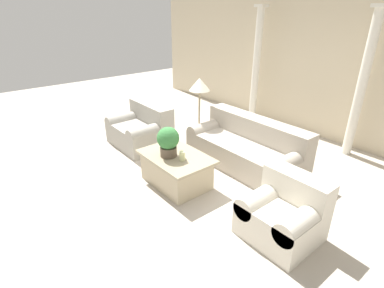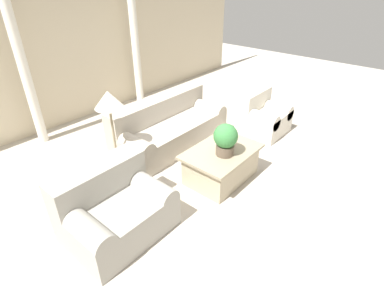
# 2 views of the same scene
# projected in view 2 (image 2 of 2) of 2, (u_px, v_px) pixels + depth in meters

# --- Properties ---
(ground_plane) EXTENTS (16.00, 16.00, 0.00)m
(ground_plane) POSITION_uv_depth(u_px,v_px,m) (196.00, 167.00, 4.81)
(ground_plane) COLOR #BCB2A3
(wall_back) EXTENTS (10.00, 0.06, 3.20)m
(wall_back) POSITION_uv_depth(u_px,v_px,m) (72.00, 39.00, 5.74)
(wall_back) COLOR beige
(wall_back) RESTS_ON ground_plane
(sofa_long) EXTENTS (2.10, 0.92, 0.81)m
(sofa_long) POSITION_uv_depth(u_px,v_px,m) (169.00, 127.00, 5.31)
(sofa_long) COLOR #ADA393
(sofa_long) RESTS_ON ground_plane
(loveseat) EXTENTS (1.17, 0.92, 0.81)m
(loveseat) POSITION_uv_depth(u_px,v_px,m) (114.00, 208.00, 3.50)
(loveseat) COLOR #A39E93
(loveseat) RESTS_ON ground_plane
(coffee_table) EXTENTS (1.13, 0.78, 0.50)m
(coffee_table) POSITION_uv_depth(u_px,v_px,m) (221.00, 164.00, 4.43)
(coffee_table) COLOR tan
(coffee_table) RESTS_ON ground_plane
(potted_plant) EXTENTS (0.34, 0.34, 0.46)m
(potted_plant) POSITION_uv_depth(u_px,v_px,m) (226.00, 139.00, 4.09)
(potted_plant) COLOR brown
(potted_plant) RESTS_ON coffee_table
(pillar_candle) EXTENTS (0.08, 0.08, 0.15)m
(pillar_candle) POSITION_uv_depth(u_px,v_px,m) (231.00, 141.00, 4.39)
(pillar_candle) COLOR beige
(pillar_candle) RESTS_ON coffee_table
(floor_lamp) EXTENTS (0.40, 0.40, 1.35)m
(floor_lamp) POSITION_uv_depth(u_px,v_px,m) (109.00, 105.00, 4.07)
(floor_lamp) COLOR gray
(floor_lamp) RESTS_ON ground_plane
(column_left) EXTENTS (0.23, 0.23, 2.62)m
(column_left) POSITION_uv_depth(u_px,v_px,m) (24.00, 69.00, 4.89)
(column_left) COLOR silver
(column_left) RESTS_ON ground_plane
(column_right) EXTENTS (0.23, 0.23, 2.62)m
(column_right) POSITION_uv_depth(u_px,v_px,m) (135.00, 45.00, 6.44)
(column_right) COLOR silver
(column_right) RESTS_ON ground_plane
(armchair) EXTENTS (0.84, 0.79, 0.78)m
(armchair) POSITION_uv_depth(u_px,v_px,m) (262.00, 116.00, 5.72)
(armchair) COLOR beige
(armchair) RESTS_ON ground_plane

